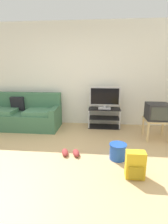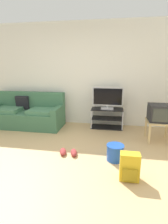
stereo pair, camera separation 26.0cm
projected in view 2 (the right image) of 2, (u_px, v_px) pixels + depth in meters
The scene contains 10 objects.
ground_plane at pixel (45, 169), 2.80m from camera, with size 9.00×9.80×0.02m, color tan.
wall_back at pixel (77, 75), 4.79m from camera, with size 9.00×0.10×2.70m, color silver.
couch at pixel (27, 114), 4.76m from camera, with size 1.92×0.82×0.89m.
tv_stand at pixel (107, 118), 4.63m from camera, with size 0.82×0.42×0.51m.
flat_tv at pixel (108, 98), 4.47m from camera, with size 0.77×0.22×0.56m.
side_table at pixel (159, 124), 3.77m from camera, with size 0.51×0.51×0.44m.
crt_tv at pixel (160, 113), 3.72m from camera, with size 0.46×0.44×0.36m.
backpack at pixel (130, 167), 2.49m from camera, with size 0.27×0.23×0.41m.
cleaning_bucket at pixel (115, 152), 3.02m from camera, with size 0.30×0.30×0.28m.
sneakers_pair at pixel (68, 152), 3.24m from camera, with size 0.39×0.28×0.09m.
Camera 2 is at (1.03, -2.34, 1.58)m, focal length 28.24 mm.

